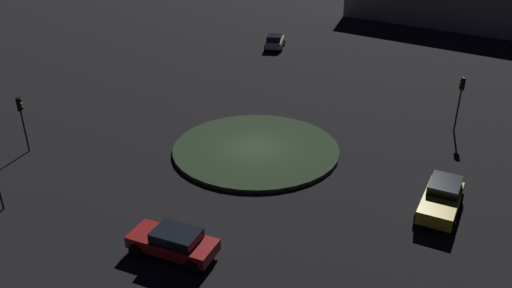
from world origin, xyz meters
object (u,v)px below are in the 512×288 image
Objects in this scene: car_silver at (275,41)px; traffic_light_east at (460,94)px; car_yellow at (441,199)px; traffic_light_west_near at (22,114)px; car_red at (174,242)px.

traffic_light_east is at bearing -141.68° from car_silver.
car_silver is (-6.98, 33.54, 0.00)m from car_yellow.
traffic_light_west_near reaches higher than car_yellow.
car_yellow is 1.13× the size of car_silver.
car_silver is at bearing -73.56° from traffic_light_east.
traffic_light_east reaches higher than car_yellow.
car_yellow is 1.00× the size of car_red.
car_silver is 0.88× the size of car_red.
traffic_light_east is (19.08, 13.91, 2.16)m from car_red.
traffic_light_west_near is (-18.38, -25.40, 1.97)m from car_silver.
car_yellow is at bearing -16.28° from traffic_light_west_near.
car_silver reaches higher than car_yellow.
car_red is 16.13m from traffic_light_west_near.
traffic_light_west_near reaches higher than car_red.
car_silver is 1.05× the size of traffic_light_west_near.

